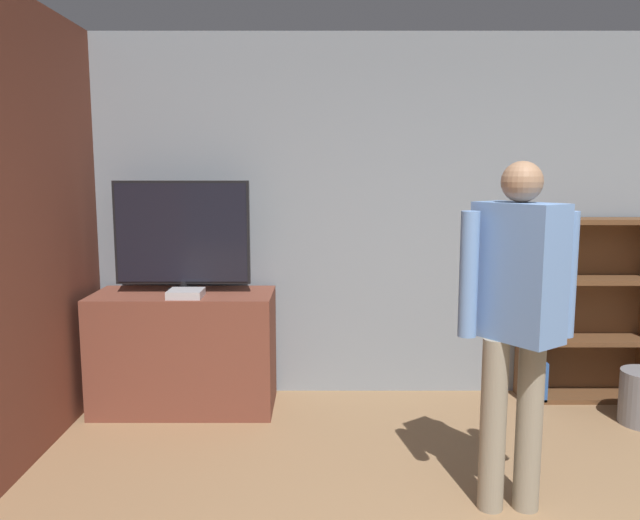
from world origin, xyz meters
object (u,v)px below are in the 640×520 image
object	(u,v)px
game_console	(187,293)
person	(518,309)
television	(184,235)
bookshelf	(576,312)

from	to	relation	value
game_console	person	size ratio (longest dim) A/B	0.13
television	person	distance (m)	2.39
television	game_console	size ratio (longest dim) A/B	4.09
game_console	person	distance (m)	2.24
television	game_console	world-z (taller)	television
television	bookshelf	bearing A→B (deg)	3.29
television	person	bearing A→B (deg)	-36.00
bookshelf	person	world-z (taller)	person
television	bookshelf	size ratio (longest dim) A/B	0.70
television	bookshelf	xyz separation A→B (m)	(2.86, 0.16, -0.59)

